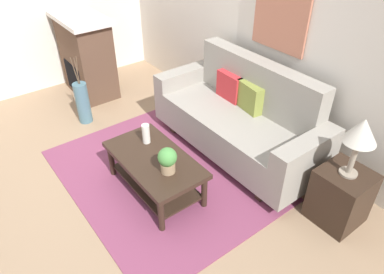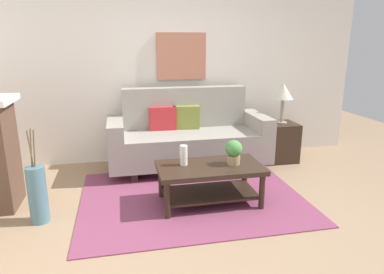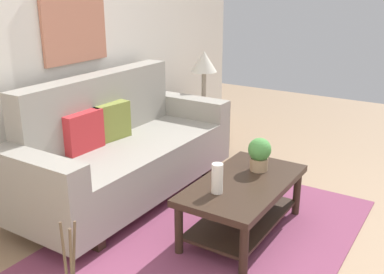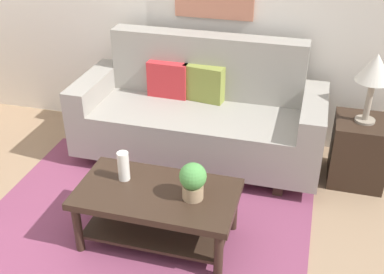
{
  "view_description": "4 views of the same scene",
  "coord_description": "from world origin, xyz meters",
  "px_view_note": "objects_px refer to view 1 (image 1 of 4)",
  "views": [
    {
      "loc": [
        2.58,
        -1.04,
        2.65
      ],
      "look_at": [
        0.18,
        0.78,
        0.5
      ],
      "focal_mm": 33.45,
      "sensor_mm": 36.0,
      "label": 1
    },
    {
      "loc": [
        -0.74,
        -2.98,
        1.68
      ],
      "look_at": [
        0.05,
        0.74,
        0.64
      ],
      "focal_mm": 32.4,
      "sensor_mm": 36.0,
      "label": 2
    },
    {
      "loc": [
        -2.58,
        -0.95,
        1.81
      ],
      "look_at": [
        0.19,
        0.8,
        0.68
      ],
      "focal_mm": 41.75,
      "sensor_mm": 36.0,
      "label": 3
    },
    {
      "loc": [
        1.07,
        -2.11,
        2.35
      ],
      "look_at": [
        0.22,
        1.01,
        0.48
      ],
      "focal_mm": 44.34,
      "sensor_mm": 36.0,
      "label": 4
    }
  ],
  "objects_px": {
    "floor_vase": "(83,103)",
    "tabletop_vase": "(146,134)",
    "coffee_table": "(155,166)",
    "potted_plant_tabletop": "(167,160)",
    "framed_painting": "(280,19)",
    "throw_pillow_olive": "(249,97)",
    "couch": "(240,119)",
    "side_table": "(340,196)",
    "fireplace": "(86,56)",
    "throw_pillow_crimson": "(230,86)",
    "table_lamp": "(361,133)"
  },
  "relations": [
    {
      "from": "tabletop_vase",
      "to": "floor_vase",
      "type": "distance_m",
      "value": 1.47
    },
    {
      "from": "throw_pillow_olive",
      "to": "side_table",
      "type": "distance_m",
      "value": 1.43
    },
    {
      "from": "side_table",
      "to": "throw_pillow_crimson",
      "type": "bearing_deg",
      "value": 175.81
    },
    {
      "from": "fireplace",
      "to": "coffee_table",
      "type": "bearing_deg",
      "value": -9.04
    },
    {
      "from": "side_table",
      "to": "table_lamp",
      "type": "bearing_deg",
      "value": 90.0
    },
    {
      "from": "floor_vase",
      "to": "throw_pillow_olive",
      "type": "bearing_deg",
      "value": 37.86
    },
    {
      "from": "throw_pillow_crimson",
      "to": "framed_painting",
      "type": "height_order",
      "value": "framed_painting"
    },
    {
      "from": "side_table",
      "to": "fireplace",
      "type": "xyz_separation_m",
      "value": [
        -3.81,
        -0.77,
        0.31
      ]
    },
    {
      "from": "coffee_table",
      "to": "floor_vase",
      "type": "xyz_separation_m",
      "value": [
        -1.7,
        -0.04,
        -0.03
      ]
    },
    {
      "from": "coffee_table",
      "to": "tabletop_vase",
      "type": "height_order",
      "value": "tabletop_vase"
    },
    {
      "from": "throw_pillow_crimson",
      "to": "tabletop_vase",
      "type": "xyz_separation_m",
      "value": [
        0.06,
        -1.21,
        -0.14
      ]
    },
    {
      "from": "throw_pillow_crimson",
      "to": "throw_pillow_olive",
      "type": "xyz_separation_m",
      "value": [
        0.33,
        0.0,
        0.0
      ]
    },
    {
      "from": "throw_pillow_crimson",
      "to": "tabletop_vase",
      "type": "distance_m",
      "value": 1.22
    },
    {
      "from": "throw_pillow_crimson",
      "to": "tabletop_vase",
      "type": "relative_size",
      "value": 1.68
    },
    {
      "from": "tabletop_vase",
      "to": "side_table",
      "type": "xyz_separation_m",
      "value": [
        1.63,
        1.08,
        -0.26
      ]
    },
    {
      "from": "side_table",
      "to": "floor_vase",
      "type": "height_order",
      "value": "same"
    },
    {
      "from": "throw_pillow_olive",
      "to": "coffee_table",
      "type": "xyz_separation_m",
      "value": [
        -0.0,
        -1.28,
        -0.37
      ]
    },
    {
      "from": "tabletop_vase",
      "to": "fireplace",
      "type": "bearing_deg",
      "value": 171.86
    },
    {
      "from": "couch",
      "to": "throw_pillow_crimson",
      "type": "relative_size",
      "value": 5.91
    },
    {
      "from": "potted_plant_tabletop",
      "to": "side_table",
      "type": "relative_size",
      "value": 0.47
    },
    {
      "from": "potted_plant_tabletop",
      "to": "side_table",
      "type": "height_order",
      "value": "potted_plant_tabletop"
    },
    {
      "from": "framed_painting",
      "to": "tabletop_vase",
      "type": "bearing_deg",
      "value": -99.78
    },
    {
      "from": "fireplace",
      "to": "floor_vase",
      "type": "distance_m",
      "value": 0.91
    },
    {
      "from": "coffee_table",
      "to": "couch",
      "type": "bearing_deg",
      "value": 89.91
    },
    {
      "from": "throw_pillow_crimson",
      "to": "table_lamp",
      "type": "distance_m",
      "value": 1.73
    },
    {
      "from": "throw_pillow_olive",
      "to": "framed_painting",
      "type": "distance_m",
      "value": 0.88
    },
    {
      "from": "couch",
      "to": "framed_painting",
      "type": "xyz_separation_m",
      "value": [
        -0.0,
        0.47,
        1.06
      ]
    },
    {
      "from": "coffee_table",
      "to": "fireplace",
      "type": "xyz_separation_m",
      "value": [
        -2.44,
        0.39,
        0.27
      ]
    },
    {
      "from": "coffee_table",
      "to": "table_lamp",
      "type": "relative_size",
      "value": 1.93
    },
    {
      "from": "side_table",
      "to": "coffee_table",
      "type": "bearing_deg",
      "value": -139.65
    },
    {
      "from": "couch",
      "to": "fireplace",
      "type": "distance_m",
      "value": 2.57
    },
    {
      "from": "potted_plant_tabletop",
      "to": "framed_painting",
      "type": "bearing_deg",
      "value": 98.83
    },
    {
      "from": "potted_plant_tabletop",
      "to": "throw_pillow_crimson",
      "type": "bearing_deg",
      "value": 114.28
    },
    {
      "from": "potted_plant_tabletop",
      "to": "table_lamp",
      "type": "xyz_separation_m",
      "value": [
        1.11,
        1.17,
        0.42
      ]
    },
    {
      "from": "throw_pillow_crimson",
      "to": "fireplace",
      "type": "relative_size",
      "value": 0.31
    },
    {
      "from": "table_lamp",
      "to": "framed_painting",
      "type": "xyz_separation_m",
      "value": [
        -1.36,
        0.47,
        0.49
      ]
    },
    {
      "from": "throw_pillow_crimson",
      "to": "framed_painting",
      "type": "bearing_deg",
      "value": 46.07
    },
    {
      "from": "side_table",
      "to": "fireplace",
      "type": "bearing_deg",
      "value": -168.53
    },
    {
      "from": "framed_painting",
      "to": "potted_plant_tabletop",
      "type": "bearing_deg",
      "value": -81.17
    },
    {
      "from": "floor_vase",
      "to": "tabletop_vase",
      "type": "bearing_deg",
      "value": 4.71
    },
    {
      "from": "coffee_table",
      "to": "framed_painting",
      "type": "xyz_separation_m",
      "value": [
        0.0,
        1.63,
        1.17
      ]
    },
    {
      "from": "couch",
      "to": "side_table",
      "type": "height_order",
      "value": "couch"
    },
    {
      "from": "tabletop_vase",
      "to": "potted_plant_tabletop",
      "type": "bearing_deg",
      "value": -8.96
    },
    {
      "from": "throw_pillow_crimson",
      "to": "potted_plant_tabletop",
      "type": "bearing_deg",
      "value": -65.72
    },
    {
      "from": "throw_pillow_crimson",
      "to": "side_table",
      "type": "height_order",
      "value": "throw_pillow_crimson"
    },
    {
      "from": "throw_pillow_crimson",
      "to": "coffee_table",
      "type": "distance_m",
      "value": 1.37
    },
    {
      "from": "throw_pillow_olive",
      "to": "potted_plant_tabletop",
      "type": "distance_m",
      "value": 1.32
    },
    {
      "from": "couch",
      "to": "tabletop_vase",
      "type": "height_order",
      "value": "couch"
    },
    {
      "from": "couch",
      "to": "framed_painting",
      "type": "bearing_deg",
      "value": 90.0
    },
    {
      "from": "potted_plant_tabletop",
      "to": "coffee_table",
      "type": "bearing_deg",
      "value": 178.91
    }
  ]
}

